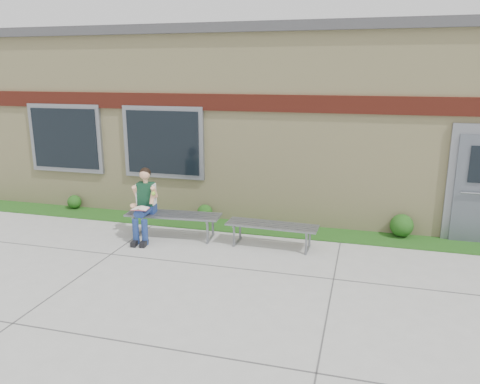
% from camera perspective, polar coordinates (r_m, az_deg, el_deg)
% --- Properties ---
extents(ground, '(80.00, 80.00, 0.00)m').
position_cam_1_polar(ground, '(7.44, 3.21, -11.29)').
color(ground, '#9E9E99').
rests_on(ground, ground).
extents(grass_strip, '(16.00, 0.80, 0.02)m').
position_cam_1_polar(grass_strip, '(9.81, 6.42, -4.79)').
color(grass_strip, '#254612').
rests_on(grass_strip, ground).
extents(school_building, '(16.20, 6.22, 4.20)m').
position_cam_1_polar(school_building, '(12.67, 9.13, 9.20)').
color(school_building, beige).
rests_on(school_building, ground).
extents(bench_left, '(1.92, 0.66, 0.49)m').
position_cam_1_polar(bench_left, '(9.42, -8.11, -3.30)').
color(bench_left, slate).
rests_on(bench_left, ground).
extents(bench_right, '(1.74, 0.55, 0.45)m').
position_cam_1_polar(bench_right, '(8.86, 3.91, -4.57)').
color(bench_right, slate).
rests_on(bench_right, ground).
extents(girl, '(0.52, 0.85, 1.41)m').
position_cam_1_polar(girl, '(9.35, -11.59, -1.27)').
color(girl, navy).
rests_on(girl, ground).
extents(shrub_west, '(0.33, 0.33, 0.33)m').
position_cam_1_polar(shrub_west, '(11.96, -19.54, -1.13)').
color(shrub_west, '#254612').
rests_on(shrub_west, grass_strip).
extents(shrub_mid, '(0.34, 0.34, 0.34)m').
position_cam_1_polar(shrub_mid, '(10.45, -4.30, -2.46)').
color(shrub_mid, '#254612').
rests_on(shrub_mid, grass_strip).
extents(shrub_east, '(0.46, 0.46, 0.46)m').
position_cam_1_polar(shrub_east, '(9.90, 19.11, -3.87)').
color(shrub_east, '#254612').
rests_on(shrub_east, grass_strip).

